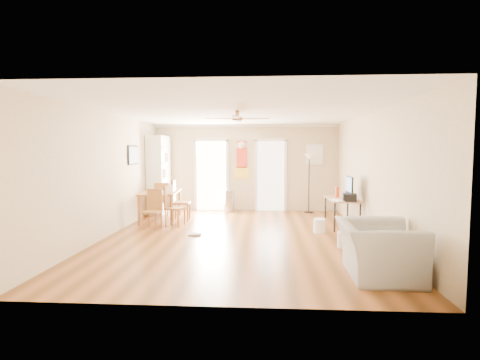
# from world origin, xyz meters

# --- Properties ---
(floor) EXTENTS (7.00, 7.00, 0.00)m
(floor) POSITION_xyz_m (0.00, 0.00, 0.00)
(floor) COLOR brown
(floor) RESTS_ON ground
(ceiling) EXTENTS (5.50, 7.00, 0.00)m
(ceiling) POSITION_xyz_m (0.00, 0.00, 2.60)
(ceiling) COLOR silver
(ceiling) RESTS_ON floor
(wall_back) EXTENTS (5.50, 0.04, 2.60)m
(wall_back) POSITION_xyz_m (0.00, 3.50, 1.30)
(wall_back) COLOR beige
(wall_back) RESTS_ON floor
(wall_front) EXTENTS (5.50, 0.04, 2.60)m
(wall_front) POSITION_xyz_m (0.00, -3.50, 1.30)
(wall_front) COLOR beige
(wall_front) RESTS_ON floor
(wall_left) EXTENTS (0.04, 7.00, 2.60)m
(wall_left) POSITION_xyz_m (-2.75, 0.00, 1.30)
(wall_left) COLOR beige
(wall_left) RESTS_ON floor
(wall_right) EXTENTS (0.04, 7.00, 2.60)m
(wall_right) POSITION_xyz_m (2.75, 0.00, 1.30)
(wall_right) COLOR beige
(wall_right) RESTS_ON floor
(crown_molding) EXTENTS (5.50, 7.00, 0.08)m
(crown_molding) POSITION_xyz_m (0.00, 0.00, 2.56)
(crown_molding) COLOR white
(crown_molding) RESTS_ON wall_back
(kitchen_doorway) EXTENTS (0.90, 0.10, 2.10)m
(kitchen_doorway) POSITION_xyz_m (-1.05, 3.48, 1.05)
(kitchen_doorway) COLOR white
(kitchen_doorway) RESTS_ON wall_back
(bathroom_doorway) EXTENTS (0.80, 0.10, 2.10)m
(bathroom_doorway) POSITION_xyz_m (0.75, 3.48, 1.05)
(bathroom_doorway) COLOR white
(bathroom_doorway) RESTS_ON wall_back
(wall_decal) EXTENTS (0.46, 0.03, 1.10)m
(wall_decal) POSITION_xyz_m (-0.13, 3.48, 1.55)
(wall_decal) COLOR red
(wall_decal) RESTS_ON wall_back
(ac_grille) EXTENTS (0.50, 0.04, 0.60)m
(ac_grille) POSITION_xyz_m (2.05, 3.47, 1.70)
(ac_grille) COLOR white
(ac_grille) RESTS_ON wall_back
(framed_poster) EXTENTS (0.04, 0.66, 0.48)m
(framed_poster) POSITION_xyz_m (-2.73, 1.40, 1.70)
(framed_poster) COLOR black
(framed_poster) RESTS_ON wall_left
(ceiling_fan) EXTENTS (1.24, 1.24, 0.20)m
(ceiling_fan) POSITION_xyz_m (0.00, -0.30, 2.43)
(ceiling_fan) COLOR #593819
(ceiling_fan) RESTS_ON ceiling
(bookshelf) EXTENTS (0.56, 1.05, 2.24)m
(bookshelf) POSITION_xyz_m (-2.51, 2.87, 1.12)
(bookshelf) COLOR silver
(bookshelf) RESTS_ON floor
(dining_table) EXTENTS (1.03, 1.58, 0.75)m
(dining_table) POSITION_xyz_m (-2.15, 1.78, 0.38)
(dining_table) COLOR olive
(dining_table) RESTS_ON floor
(dining_chair_right_a) EXTENTS (0.46, 0.46, 1.04)m
(dining_chair_right_a) POSITION_xyz_m (-1.60, 1.76, 0.52)
(dining_chair_right_a) COLOR #9A6631
(dining_chair_right_a) RESTS_ON floor
(dining_chair_right_b) EXTENTS (0.48, 0.48, 0.95)m
(dining_chair_right_b) POSITION_xyz_m (-1.60, 1.07, 0.48)
(dining_chair_right_b) COLOR #956030
(dining_chair_right_b) RESTS_ON floor
(dining_chair_near) EXTENTS (0.41, 0.41, 0.91)m
(dining_chair_near) POSITION_xyz_m (-2.03, 0.63, 0.45)
(dining_chair_near) COLOR olive
(dining_chair_near) RESTS_ON floor
(dining_chair_far) EXTENTS (0.46, 0.46, 0.92)m
(dining_chair_far) POSITION_xyz_m (-2.31, 2.43, 0.46)
(dining_chair_far) COLOR #9A6531
(dining_chair_far) RESTS_ON floor
(trash_can) EXTENTS (0.37, 0.37, 0.64)m
(trash_can) POSITION_xyz_m (-0.50, 3.21, 0.32)
(trash_can) COLOR #B5B5B8
(trash_can) RESTS_ON floor
(torchiere_lamp) EXTENTS (0.33, 0.33, 1.72)m
(torchiere_lamp) POSITION_xyz_m (1.86, 3.22, 0.86)
(torchiere_lamp) COLOR black
(torchiere_lamp) RESTS_ON floor
(computer_desk) EXTENTS (0.64, 1.27, 0.68)m
(computer_desk) POSITION_xyz_m (2.38, 1.16, 0.34)
(computer_desk) COLOR tan
(computer_desk) RESTS_ON floor
(imac) EXTENTS (0.26, 0.58, 0.55)m
(imac) POSITION_xyz_m (2.47, 0.82, 0.95)
(imac) COLOR black
(imac) RESTS_ON computer_desk
(keyboard) EXTENTS (0.24, 0.47, 0.02)m
(keyboard) POSITION_xyz_m (2.20, 0.74, 0.69)
(keyboard) COLOR white
(keyboard) RESTS_ON computer_desk
(printer) EXTENTS (0.33, 0.37, 0.17)m
(printer) POSITION_xyz_m (2.45, 0.69, 0.77)
(printer) COLOR black
(printer) RESTS_ON computer_desk
(orange_bottle) EXTENTS (0.10, 0.10, 0.26)m
(orange_bottle) POSITION_xyz_m (2.30, 1.32, 0.81)
(orange_bottle) COLOR red
(orange_bottle) RESTS_ON computer_desk
(wastebasket_a) EXTENTS (0.31, 0.31, 0.31)m
(wastebasket_a) POSITION_xyz_m (1.77, 0.51, 0.15)
(wastebasket_a) COLOR white
(wastebasket_a) RESTS_ON floor
(wastebasket_b) EXTENTS (0.30, 0.30, 0.30)m
(wastebasket_b) POSITION_xyz_m (2.03, -0.75, 0.15)
(wastebasket_b) COLOR silver
(wastebasket_b) RESTS_ON floor
(floor_cloth) EXTENTS (0.26, 0.21, 0.04)m
(floor_cloth) POSITION_xyz_m (-0.93, 0.07, 0.02)
(floor_cloth) COLOR gray
(floor_cloth) RESTS_ON floor
(armchair) EXTENTS (1.08, 1.23, 0.78)m
(armchair) POSITION_xyz_m (2.15, -2.35, 0.39)
(armchair) COLOR #9E9E99
(armchair) RESTS_ON floor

